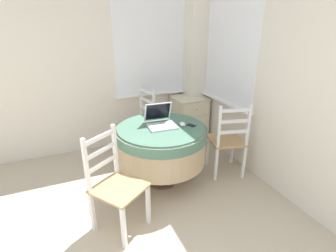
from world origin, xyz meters
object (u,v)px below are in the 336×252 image
(computer_mouse, at_px, (182,124))
(dining_chair_near_back_window, at_px, (140,123))
(dining_chair_near_right_window, at_px, (228,141))
(corner_cabinet, at_px, (189,118))
(round_dining_table, at_px, (161,142))
(dining_chair_camera_near, at_px, (115,185))
(cell_phone, at_px, (191,125))
(laptop, at_px, (161,121))

(computer_mouse, relative_size, dining_chair_near_back_window, 0.10)
(dining_chair_near_right_window, bearing_deg, corner_cabinet, 87.56)
(dining_chair_near_back_window, xyz_separation_m, corner_cabinet, (0.88, 0.12, -0.10))
(round_dining_table, relative_size, computer_mouse, 11.28)
(round_dining_table, bearing_deg, dining_chair_camera_near, -141.83)
(cell_phone, bearing_deg, round_dining_table, 164.07)
(laptop, relative_size, dining_chair_camera_near, 0.36)
(dining_chair_near_right_window, bearing_deg, laptop, 166.52)
(laptop, bearing_deg, dining_chair_near_back_window, 90.73)
(computer_mouse, relative_size, dining_chair_camera_near, 0.10)
(round_dining_table, distance_m, cell_phone, 0.40)
(computer_mouse, height_order, corner_cabinet, computer_mouse)
(dining_chair_near_right_window, height_order, dining_chair_camera_near, same)
(dining_chair_camera_near, relative_size, corner_cabinet, 1.35)
(cell_phone, relative_size, dining_chair_camera_near, 0.12)
(dining_chair_near_right_window, relative_size, dining_chair_camera_near, 1.00)
(laptop, bearing_deg, round_dining_table, -106.82)
(round_dining_table, xyz_separation_m, dining_chair_near_back_window, (0.01, 0.86, -0.08))
(cell_phone, bearing_deg, laptop, 155.27)
(computer_mouse, bearing_deg, cell_phone, -15.08)
(cell_phone, bearing_deg, computer_mouse, 164.92)
(cell_phone, distance_m, dining_chair_near_right_window, 0.57)
(corner_cabinet, bearing_deg, cell_phone, -116.83)
(dining_chair_near_back_window, bearing_deg, laptop, -89.27)
(dining_chair_near_right_window, bearing_deg, computer_mouse, 172.81)
(round_dining_table, height_order, laptop, laptop)
(dining_chair_near_right_window, relative_size, corner_cabinet, 1.35)
(computer_mouse, xyz_separation_m, dining_chair_near_back_window, (-0.23, 0.93, -0.29))
(dining_chair_near_back_window, bearing_deg, round_dining_table, -90.35)
(round_dining_table, distance_m, laptop, 0.25)
(dining_chair_near_right_window, distance_m, corner_cabinet, 1.13)
(dining_chair_near_back_window, relative_size, dining_chair_near_right_window, 1.00)
(dining_chair_near_back_window, bearing_deg, dining_chair_camera_near, -115.87)
(round_dining_table, xyz_separation_m, corner_cabinet, (0.88, 0.98, -0.18))
(cell_phone, height_order, dining_chair_camera_near, dining_chair_camera_near)
(laptop, xyz_separation_m, dining_chair_camera_near, (-0.68, -0.58, -0.32))
(round_dining_table, xyz_separation_m, dining_chair_near_right_window, (0.83, -0.14, -0.08))
(dining_chair_near_back_window, relative_size, corner_cabinet, 1.35)
(computer_mouse, distance_m, dining_chair_near_right_window, 0.67)
(computer_mouse, bearing_deg, laptop, 151.38)
(round_dining_table, bearing_deg, computer_mouse, -16.28)
(cell_phone, relative_size, dining_chair_near_right_window, 0.12)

